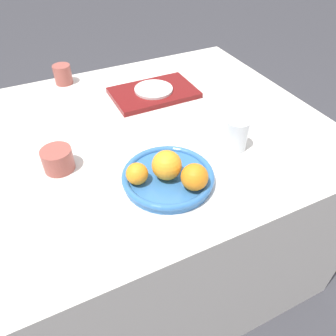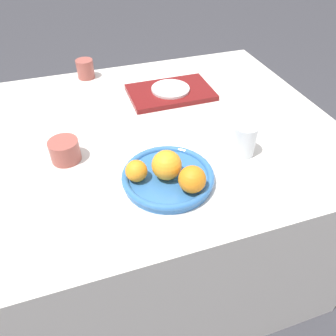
{
  "view_description": "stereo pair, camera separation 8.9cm",
  "coord_description": "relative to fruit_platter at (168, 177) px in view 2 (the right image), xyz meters",
  "views": [
    {
      "loc": [
        -0.38,
        -0.88,
        1.39
      ],
      "look_at": [
        -0.08,
        -0.27,
        0.8
      ],
      "focal_mm": 35.0,
      "sensor_mm": 36.0,
      "label": 1
    },
    {
      "loc": [
        -0.29,
        -0.91,
        1.39
      ],
      "look_at": [
        -0.08,
        -0.27,
        0.8
      ],
      "focal_mm": 35.0,
      "sensor_mm": 36.0,
      "label": 2
    }
  ],
  "objects": [
    {
      "name": "ground_plane",
      "position": [
        0.08,
        0.27,
        -0.76
      ],
      "size": [
        12.0,
        12.0,
        0.0
      ],
      "primitive_type": "plane",
      "color": "#38383D"
    },
    {
      "name": "table",
      "position": [
        0.08,
        0.27,
        -0.39
      ],
      "size": [
        1.16,
        1.03,
        0.75
      ],
      "color": "silver",
      "rests_on": "ground_plane"
    },
    {
      "name": "fruit_platter",
      "position": [
        0.0,
        0.0,
        0.0
      ],
      "size": [
        0.26,
        0.26,
        0.03
      ],
      "color": "#336BAD",
      "rests_on": "table"
    },
    {
      "name": "orange_0",
      "position": [
        0.04,
        -0.07,
        0.04
      ],
      "size": [
        0.07,
        0.07,
        0.07
      ],
      "color": "orange",
      "rests_on": "fruit_platter"
    },
    {
      "name": "orange_1",
      "position": [
        -0.0,
        -0.0,
        0.05
      ],
      "size": [
        0.08,
        0.08,
        0.08
      ],
      "color": "orange",
      "rests_on": "fruit_platter"
    },
    {
      "name": "orange_2",
      "position": [
        -0.09,
        0.01,
        0.04
      ],
      "size": [
        0.06,
        0.06,
        0.06
      ],
      "color": "orange",
      "rests_on": "fruit_platter"
    },
    {
      "name": "water_glass",
      "position": [
        0.26,
        0.05,
        0.03
      ],
      "size": [
        0.07,
        0.07,
        0.1
      ],
      "color": "silver",
      "rests_on": "table"
    },
    {
      "name": "serving_tray",
      "position": [
        0.17,
        0.47,
        -0.01
      ],
      "size": [
        0.33,
        0.21,
        0.02
      ],
      "color": "maroon",
      "rests_on": "table"
    },
    {
      "name": "side_plate",
      "position": [
        0.17,
        0.47,
        0.01
      ],
      "size": [
        0.15,
        0.15,
        0.01
      ],
      "color": "silver",
      "rests_on": "serving_tray"
    },
    {
      "name": "cup_0",
      "position": [
        -0.26,
        0.19,
        0.02
      ],
      "size": [
        0.09,
        0.09,
        0.07
      ],
      "color": "#9E4C42",
      "rests_on": "table"
    },
    {
      "name": "cup_1",
      "position": [
        -0.13,
        0.73,
        0.02
      ],
      "size": [
        0.07,
        0.07,
        0.08
      ],
      "color": "#9E4C42",
      "rests_on": "table"
    }
  ]
}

